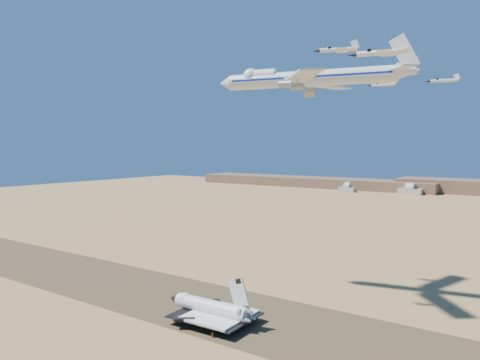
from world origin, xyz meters
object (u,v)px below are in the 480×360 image
Objects in this scene: shuttle at (211,309)px; chase_jet_d at (444,80)px; crew_c at (207,329)px; crew_b at (213,335)px; crew_a at (224,329)px; chase_jet_a at (338,50)px; chase_jet_c at (383,85)px; carrier_747 at (303,79)px; chase_jet_b at (380,52)px.

shuttle is 2.36× the size of chase_jet_d.
crew_b is at bearing -154.38° from crew_c.
crew_a is at bearing -89.02° from crew_c.
chase_jet_a is 91.42m from chase_jet_c.
crew_c is at bearing -126.42° from chase_jet_d.
shuttle is 99.15m from carrier_747.
shuttle is 21.03× the size of crew_c.
carrier_747 reaches higher than crew_a.
chase_jet_a is at bearing -80.95° from crew_a.
chase_jet_a is at bearing -88.92° from chase_jet_c.
crew_b is at bearing -50.20° from shuttle.
crew_b is 0.12× the size of chase_jet_b.
chase_jet_c reaches higher than shuttle.
carrier_747 is 50.21m from chase_jet_a.
crew_b is 144.37m from chase_jet_c.
chase_jet_c reaches higher than crew_b.
crew_a is 98.26m from chase_jet_a.
chase_jet_c is at bearing -166.38° from chase_jet_d.
carrier_747 is at bearing -1.98° from crew_b.
chase_jet_b is (63.81, -13.19, 80.50)m from shuttle.
chase_jet_d reaches higher than crew_b.
crew_a is 100.85m from chase_jet_b.
carrier_747 is at bearing 119.30° from chase_jet_b.
chase_jet_d reaches higher than chase_jet_b.
carrier_747 is 76.98m from chase_jet_d.
shuttle is 103.57m from chase_jet_b.
crew_a reaches higher than crew_b.
chase_jet_c is at bearing -44.93° from crew_c.
chase_jet_a is at bearing -62.51° from carrier_747.
crew_b is 0.13× the size of chase_jet_c.
crew_a is 6.06m from crew_b.
chase_jet_d is at bearing -33.81° from crew_a.
chase_jet_c is at bearing 79.64° from chase_jet_a.
chase_jet_b is (54.60, -2.91, 84.38)m from crew_b.
chase_jet_b is 119.37m from chase_jet_c.
crew_c is at bearing 58.11° from crew_b.
crew_a is at bearing -124.94° from chase_jet_d.
chase_jet_c is at bearing 72.98° from shuttle.
carrier_747 is at bearing -116.42° from chase_jet_c.
chase_jet_a reaches higher than chase_jet_c.
shuttle is 2.48× the size of chase_jet_b.
crew_b is 0.13× the size of chase_jet_a.
chase_jet_a is (42.56, 10.02, 87.51)m from shuttle.
chase_jet_a reaches higher than shuttle.
chase_jet_a is at bearing 11.20° from shuttle.
carrier_747 is 5.41× the size of chase_jet_d.
chase_jet_a reaches higher than crew_c.
chase_jet_c reaches higher than crew_c.
chase_jet_a is at bearing 121.00° from chase_jet_b.
crew_a is 0.12× the size of chase_jet_d.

